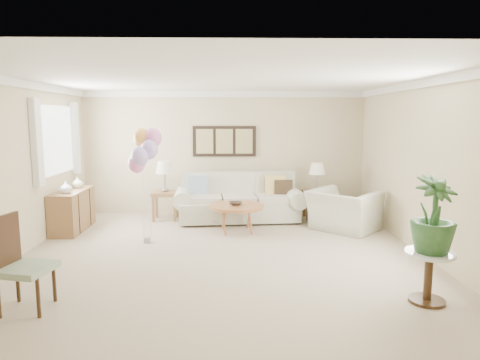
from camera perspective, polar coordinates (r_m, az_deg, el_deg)
The scene contains 18 objects.
ground_plane at distance 6.52m, azimuth -2.33°, elevation -9.95°, with size 6.00×6.00×0.00m, color tan.
room_shell at distance 6.30m, azimuth -3.41°, elevation 4.53°, with size 6.04×6.04×2.60m.
wall_art_triptych at distance 9.17m, azimuth -2.09°, elevation 5.18°, with size 1.35×0.06×0.65m.
sofa at distance 8.58m, azimuth -0.14°, elevation -2.93°, with size 2.63×1.13×0.95m.
end_table_left at distance 8.74m, azimuth -9.93°, elevation -2.12°, with size 0.53×0.48×0.58m.
end_table_right at distance 8.87m, azimuth 10.15°, elevation -2.00°, with size 0.53×0.48×0.57m.
lamp_left at distance 8.66m, azimuth -10.03°, elevation 1.55°, with size 0.35×0.35×0.62m.
lamp_right at distance 8.79m, azimuth 10.24°, elevation 1.39°, with size 0.32×0.32×0.57m.
coffee_table at distance 7.69m, azimuth -0.42°, elevation -3.61°, with size 0.98×0.98×0.50m.
decor_bowl at distance 7.65m, azimuth -0.57°, elevation -3.15°, with size 0.24×0.24×0.06m, color #2D251D.
armchair at distance 8.05m, azimuth 13.67°, elevation -3.96°, with size 1.13×0.99×0.73m, color beige.
side_table at distance 5.22m, azimuth 23.89°, elevation -10.23°, with size 0.54×0.54×0.58m.
potted_plant at distance 5.05m, azimuth 24.39°, elevation -4.20°, with size 0.47×0.47×0.85m, color #1C4720.
accent_chair at distance 5.15m, azimuth -27.47°, elevation -9.61°, with size 0.60×0.60×1.03m.
credenza at distance 8.38m, azimuth -21.46°, elevation -3.81°, with size 0.46×1.20×0.74m.
vase_white at distance 8.02m, azimuth -22.20°, elevation -0.90°, with size 0.20×0.20×0.21m, color silver.
vase_sage at distance 8.56m, azimuth -20.84°, elevation -0.32°, with size 0.20×0.20×0.20m, color beige.
balloon_cluster at distance 7.00m, azimuth -12.65°, elevation 4.00°, with size 0.51×0.52×1.88m.
Camera 1 is at (0.11, -6.19, 2.02)m, focal length 32.00 mm.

